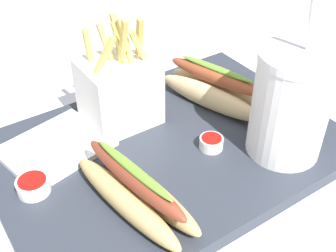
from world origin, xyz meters
TOP-DOWN VIEW (x-y plane):
  - ground_plane at (0.00, 0.00)m, footprint 2.40×2.40m
  - food_tray at (0.00, 0.00)m, footprint 0.46×0.32m
  - soda_cup at (0.12, -0.09)m, footprint 0.10×0.10m
  - fries_basket at (-0.03, 0.08)m, footprint 0.10×0.08m
  - hot_dog_1 at (0.11, 0.04)m, footprint 0.10×0.18m
  - hot_dog_2 at (-0.09, -0.07)m, footprint 0.08×0.19m
  - ketchup_cup_1 at (-0.18, 0.02)m, footprint 0.04×0.04m
  - ketchup_cup_2 at (0.04, -0.04)m, footprint 0.03×0.03m
  - napkin_stack at (-0.13, 0.07)m, footprint 0.15×0.13m

SIDE VIEW (x-z plane):
  - ground_plane at x=0.00m, z-range -0.02..0.00m
  - food_tray at x=0.00m, z-range 0.00..0.02m
  - napkin_stack at x=-0.13m, z-range 0.02..0.03m
  - ketchup_cup_2 at x=0.04m, z-range 0.02..0.04m
  - ketchup_cup_1 at x=-0.18m, z-range 0.02..0.04m
  - hot_dog_2 at x=-0.09m, z-range 0.01..0.07m
  - hot_dog_1 at x=0.11m, z-range 0.01..0.08m
  - fries_basket at x=-0.03m, z-range -0.01..0.15m
  - soda_cup at x=0.12m, z-range -0.02..0.20m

